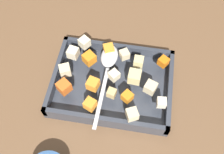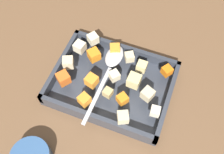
% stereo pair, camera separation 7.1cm
% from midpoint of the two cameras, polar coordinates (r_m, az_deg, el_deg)
% --- Properties ---
extents(ground_plane, '(4.00, 4.00, 0.00)m').
position_cam_midpoint_polar(ground_plane, '(0.76, -4.27, -3.36)').
color(ground_plane, brown).
extents(baking_dish, '(0.33, 0.25, 0.05)m').
position_cam_midpoint_polar(baking_dish, '(0.75, -2.70, -1.92)').
color(baking_dish, '#333842').
rests_on(baking_dish, ground_plane).
extents(carrot_chunk_heap_top, '(0.03, 0.03, 0.03)m').
position_cam_midpoint_polar(carrot_chunk_heap_top, '(0.68, 0.36, -4.56)').
color(carrot_chunk_heap_top, orange).
rests_on(carrot_chunk_heap_top, baking_dish).
extents(carrot_chunk_corner_ne, '(0.04, 0.04, 0.03)m').
position_cam_midpoint_polar(carrot_chunk_corner_ne, '(0.74, -7.71, 3.81)').
color(carrot_chunk_corner_ne, orange).
rests_on(carrot_chunk_corner_ne, baking_dish).
extents(carrot_chunk_near_spoon, '(0.04, 0.04, 0.03)m').
position_cam_midpoint_polar(carrot_chunk_near_spoon, '(0.76, -3.42, 5.74)').
color(carrot_chunk_near_spoon, orange).
rests_on(carrot_chunk_near_spoon, baking_dish).
extents(carrot_chunk_far_left, '(0.04, 0.04, 0.03)m').
position_cam_midpoint_polar(carrot_chunk_far_left, '(0.70, -7.09, -1.80)').
color(carrot_chunk_far_left, orange).
rests_on(carrot_chunk_far_left, baking_dish).
extents(carrot_chunk_far_right, '(0.04, 0.04, 0.03)m').
position_cam_midpoint_polar(carrot_chunk_far_right, '(0.71, -13.24, -2.35)').
color(carrot_chunk_far_right, orange).
rests_on(carrot_chunk_far_right, baking_dish).
extents(carrot_chunk_near_right, '(0.03, 0.03, 0.02)m').
position_cam_midpoint_polar(carrot_chunk_near_right, '(0.74, 8.45, 3.10)').
color(carrot_chunk_near_right, orange).
rests_on(carrot_chunk_near_right, baking_dish).
extents(carrot_chunk_front_center, '(0.04, 0.04, 0.03)m').
position_cam_midpoint_polar(carrot_chunk_front_center, '(0.68, -7.80, -6.17)').
color(carrot_chunk_front_center, orange).
rests_on(carrot_chunk_front_center, baking_dish).
extents(potato_chunk_rim_edge, '(0.04, 0.04, 0.03)m').
position_cam_midpoint_polar(potato_chunk_rim_edge, '(0.66, 1.29, -8.40)').
color(potato_chunk_rim_edge, beige).
rests_on(potato_chunk_rim_edge, baking_dish).
extents(potato_chunk_under_handle, '(0.03, 0.03, 0.03)m').
position_cam_midpoint_polar(potato_chunk_under_handle, '(0.73, 3.04, 3.12)').
color(potato_chunk_under_handle, '#E0CC89').
rests_on(potato_chunk_under_handle, baking_dish).
extents(potato_chunk_mid_left, '(0.03, 0.03, 0.03)m').
position_cam_midpoint_polar(potato_chunk_mid_left, '(0.70, 2.05, -0.17)').
color(potato_chunk_mid_left, '#E0CC89').
rests_on(potato_chunk_mid_left, baking_dish).
extents(potato_chunk_back_center, '(0.04, 0.04, 0.03)m').
position_cam_midpoint_polar(potato_chunk_back_center, '(0.69, 5.47, -2.73)').
color(potato_chunk_back_center, beige).
rests_on(potato_chunk_back_center, baking_dish).
extents(potato_chunk_corner_nw, '(0.04, 0.04, 0.03)m').
position_cam_midpoint_polar(potato_chunk_corner_nw, '(0.71, -2.40, 0.13)').
color(potato_chunk_corner_nw, beige).
rests_on(potato_chunk_corner_nw, baking_dish).
extents(potato_chunk_center, '(0.03, 0.03, 0.02)m').
position_cam_midpoint_polar(potato_chunk_center, '(0.69, -3.05, -3.75)').
color(potato_chunk_center, tan).
rests_on(potato_chunk_center, baking_dish).
extents(potato_chunk_corner_sw, '(0.04, 0.04, 0.03)m').
position_cam_midpoint_polar(potato_chunk_corner_sw, '(0.78, -8.63, 7.22)').
color(potato_chunk_corner_sw, beige).
rests_on(potato_chunk_corner_sw, baking_dish).
extents(potato_chunk_mid_right, '(0.04, 0.04, 0.03)m').
position_cam_midpoint_polar(potato_chunk_mid_right, '(0.74, -12.91, 1.18)').
color(potato_chunk_mid_right, beige).
rests_on(potato_chunk_mid_right, baking_dish).
extents(potato_chunk_heap_side, '(0.03, 0.03, 0.02)m').
position_cam_midpoint_polar(potato_chunk_heap_side, '(0.75, -0.00, 4.70)').
color(potato_chunk_heap_side, beige).
rests_on(potato_chunk_heap_side, baking_dish).
extents(parsnip_chunk_near_left, '(0.03, 0.03, 0.03)m').
position_cam_midpoint_polar(parsnip_chunk_near_left, '(0.76, -11.12, 4.98)').
color(parsnip_chunk_near_left, beige).
rests_on(parsnip_chunk_near_left, baking_dish).
extents(parsnip_chunk_corner_se, '(0.03, 0.03, 0.02)m').
position_cam_midpoint_polar(parsnip_chunk_corner_se, '(0.68, 7.78, -5.81)').
color(parsnip_chunk_corner_se, silver).
rests_on(parsnip_chunk_corner_se, baking_dish).
extents(serving_spoon, '(0.05, 0.26, 0.02)m').
position_cam_midpoint_polar(serving_spoon, '(0.74, -3.21, 3.41)').
color(serving_spoon, silver).
rests_on(serving_spoon, baking_dish).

